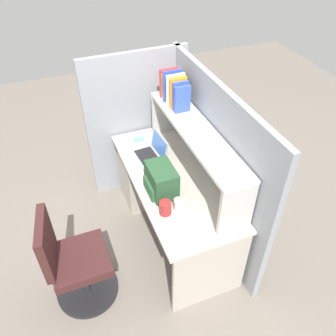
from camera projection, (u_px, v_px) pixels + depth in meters
The scene contains 12 objects.
ground_plane at pixel (173, 231), 3.54m from camera, with size 8.00×8.00×0.00m, color slate.
desk at pixel (159, 177), 3.55m from camera, with size 1.60×0.70×0.73m.
cubicle_partition_rear at pixel (212, 163), 3.14m from camera, with size 1.84×0.05×1.55m, color gray.
cubicle_partition_left at pixel (138, 124), 3.62m from camera, with size 0.05×1.06×1.55m, color gray.
overhead_hutch at pixel (196, 139), 2.89m from camera, with size 1.44×0.28×0.45m.
reference_books_on_shelf at pixel (175, 90), 3.06m from camera, with size 0.34×0.19×0.29m.
laptop at pixel (153, 153), 3.25m from camera, with size 0.33×0.27×0.22m.
backpack at pixel (161, 180), 2.85m from camera, with size 0.30×0.23×0.25m.
computer_mouse at pixel (139, 139), 3.47m from camera, with size 0.06×0.10×0.03m, color #7299C6.
paper_cup at pixel (178, 204), 2.74m from camera, with size 0.08×0.08×0.10m, color white.
snack_canister at pixel (165, 208), 2.70m from camera, with size 0.10×0.10×0.12m, color maroon.
office_chair at pixel (74, 265), 2.77m from camera, with size 0.52×0.52×0.93m.
Camera 1 is at (2.10, -0.88, 2.78)m, focal length 37.38 mm.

